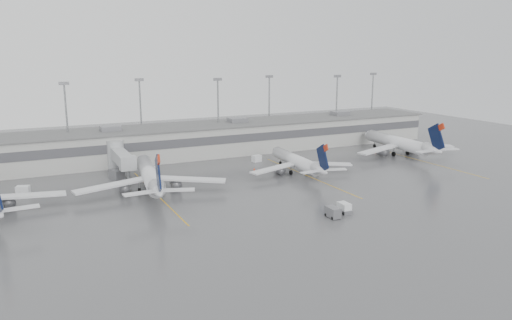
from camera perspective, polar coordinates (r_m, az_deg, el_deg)
name	(u,v)px	position (r m, az deg, el deg)	size (l,w,h in m)	color
ground	(294,218)	(85.99, 4.42, -6.63)	(260.00, 260.00, 0.00)	#4C4C4E
terminal	(187,140)	(136.60, -7.89, 2.25)	(152.00, 17.00, 9.45)	#B2B2AD
light_masts	(180,109)	(140.92, -8.72, 5.76)	(142.40, 8.00, 20.60)	gray
jet_bridge_right	(119,157)	(120.05, -15.37, 0.36)	(4.00, 17.20, 7.00)	#A8ABAE
stand_markings	(238,185)	(106.45, -2.10, -2.85)	(105.25, 40.00, 0.01)	#EBA70D
jet_mid_left	(150,176)	(102.30, -11.98, -1.78)	(29.81, 33.63, 10.91)	silver
jet_mid_right	(298,161)	(115.87, 4.81, -0.15)	(25.49, 28.66, 9.27)	silver
jet_far_right	(400,143)	(141.30, 16.14, 1.89)	(30.15, 33.90, 10.96)	silver
baggage_tug	(344,209)	(89.49, 10.03, -5.53)	(1.90, 2.90, 1.85)	white
baggage_cart	(333,212)	(86.71, 8.78, -5.91)	(1.67, 2.89, 1.85)	slate
gse_uld_a	(23,190)	(109.47, -25.08, -3.14)	(2.44, 1.63, 1.73)	white
gse_uld_b	(149,171)	(117.53, -12.09, -1.19)	(2.61, 1.74, 1.85)	white
gse_uld_c	(257,158)	(128.29, 0.07, 0.18)	(2.33, 1.55, 1.65)	white
gse_loader	(117,174)	(115.06, -15.64, -1.59)	(2.17, 3.47, 2.17)	slate
cone_b	(126,190)	(104.67, -14.59, -3.32)	(0.43, 0.43, 0.68)	#FD3405
cone_c	(254,169)	(119.24, -0.20, -1.02)	(0.38, 0.38, 0.61)	#FD3405
cone_d	(376,151)	(143.95, 13.54, 1.00)	(0.47, 0.47, 0.75)	#FD3405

